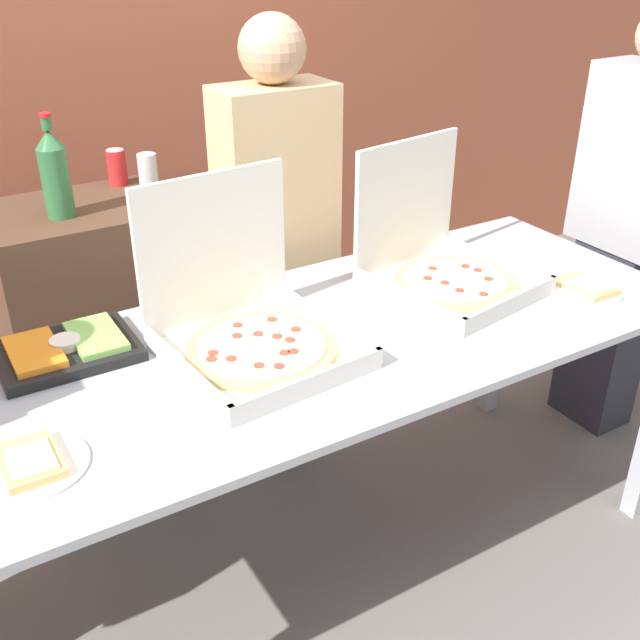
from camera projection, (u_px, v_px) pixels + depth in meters
The scene contains 14 objects.
ground_plane at pixel (320, 559), 2.51m from camera, with size 16.00×16.00×0.00m, color slate.
brick_wall_behind at pixel (111, 54), 3.13m from camera, with size 10.00×0.06×2.80m.
buffet_table at pixel (320, 365), 2.15m from camera, with size 2.28×0.87×0.86m.
pizza_box_far_left at pixel (443, 263), 2.36m from camera, with size 0.51×0.52×0.44m.
pizza_box_near_right at pixel (250, 324), 2.00m from camera, with size 0.49×0.51×0.45m.
paper_plate_front_right at pixel (586, 288), 2.35m from camera, with size 0.23×0.23×0.03m.
paper_plate_front_center at pixel (31, 463), 1.59m from camera, with size 0.24×0.24×0.03m.
veggie_tray at pixel (66, 349), 1.99m from camera, with size 0.36×0.27×0.05m.
sideboard_podium at pixel (103, 348), 2.69m from camera, with size 0.61×0.46×1.07m.
soda_bottle at pixel (55, 173), 2.29m from camera, with size 0.09×0.09×0.32m.
soda_can_silver at pixel (148, 171), 2.57m from camera, with size 0.07×0.07×0.12m.
soda_can_colored at pixel (117, 167), 2.61m from camera, with size 0.07×0.07×0.12m.
person_guest_plaid at pixel (278, 246), 2.68m from camera, with size 0.40×0.22×1.65m.
person_guest_cap at pixel (626, 228), 2.85m from camera, with size 0.22×0.40×1.65m.
Camera 1 is at (-0.95, -1.57, 1.90)m, focal length 42.00 mm.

